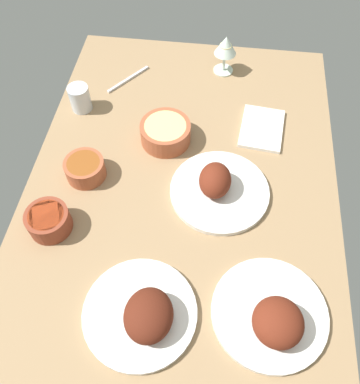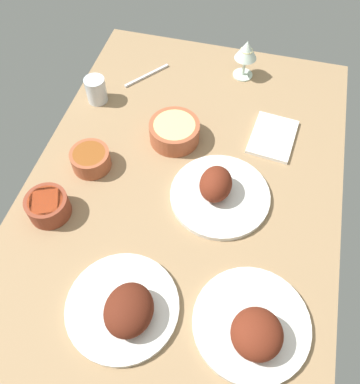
% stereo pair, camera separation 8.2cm
% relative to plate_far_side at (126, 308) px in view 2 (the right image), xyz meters
% --- Properties ---
extents(dining_table, '(1.40, 0.90, 0.04)m').
position_rel_plate_far_side_xyz_m(dining_table, '(-0.36, 0.04, -0.05)').
color(dining_table, '#937551').
rests_on(dining_table, ground).
extents(plate_far_side, '(0.27, 0.27, 0.09)m').
position_rel_plate_far_side_xyz_m(plate_far_side, '(0.00, 0.00, 0.00)').
color(plate_far_side, silver).
rests_on(plate_far_side, dining_table).
extents(plate_near_viewer, '(0.28, 0.28, 0.09)m').
position_rel_plate_far_side_xyz_m(plate_near_viewer, '(-0.03, 0.30, 0.00)').
color(plate_near_viewer, silver).
rests_on(plate_near_viewer, dining_table).
extents(plate_center_main, '(0.28, 0.28, 0.10)m').
position_rel_plate_far_side_xyz_m(plate_center_main, '(-0.38, 0.14, -0.00)').
color(plate_center_main, silver).
rests_on(plate_center_main, dining_table).
extents(bowl_sauce, '(0.12, 0.12, 0.06)m').
position_rel_plate_far_side_xyz_m(bowl_sauce, '(-0.21, -0.29, 0.00)').
color(bowl_sauce, brown).
rests_on(bowl_sauce, dining_table).
extents(bowl_potatoes, '(0.16, 0.16, 0.06)m').
position_rel_plate_far_side_xyz_m(bowl_potatoes, '(-0.56, -0.03, 0.01)').
color(bowl_potatoes, '#A35133').
rests_on(bowl_potatoes, dining_table).
extents(bowl_soup, '(0.12, 0.12, 0.06)m').
position_rel_plate_far_side_xyz_m(bowl_soup, '(-0.40, -0.24, 0.00)').
color(bowl_soup, '#A35133').
rests_on(bowl_soup, dining_table).
extents(wine_glass, '(0.08, 0.08, 0.14)m').
position_rel_plate_far_side_xyz_m(wine_glass, '(-0.91, 0.13, 0.07)').
color(wine_glass, silver).
rests_on(wine_glass, dining_table).
extents(water_tumbler, '(0.07, 0.07, 0.09)m').
position_rel_plate_far_side_xyz_m(water_tumbler, '(-0.66, -0.33, 0.01)').
color(water_tumbler, silver).
rests_on(water_tumbler, dining_table).
extents(folded_napkin, '(0.19, 0.15, 0.01)m').
position_rel_plate_far_side_xyz_m(folded_napkin, '(-0.64, 0.27, -0.02)').
color(folded_napkin, white).
rests_on(folded_napkin, dining_table).
extents(fork_loose, '(0.15, 0.12, 0.01)m').
position_rel_plate_far_side_xyz_m(fork_loose, '(-0.82, -0.20, -0.03)').
color(fork_loose, silver).
rests_on(fork_loose, dining_table).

